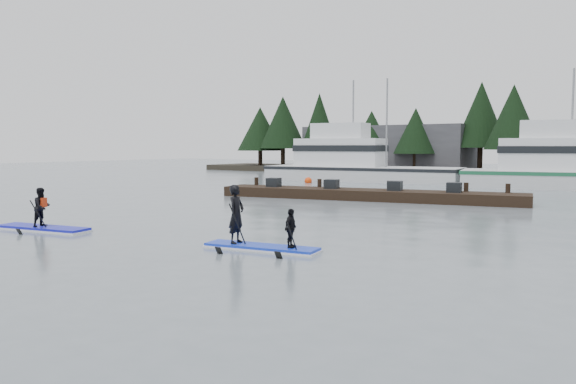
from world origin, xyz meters
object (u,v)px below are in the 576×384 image
Objects in this scene: paddleboard_solo at (42,217)px; fishing_boat_medium at (575,179)px; floating_dock at (367,195)px; paddleboard_duo at (255,228)px; fishing_boat_large at (356,172)px.

fishing_boat_medium is at bearing 57.30° from paddleboard_solo.
paddleboard_duo is at bearing -86.50° from floating_dock.
floating_dock is at bearing -130.99° from fishing_boat_medium.
fishing_boat_large is at bearing 168.77° from fishing_boat_medium.
paddleboard_duo reaches higher than paddleboard_solo.
floating_dock is at bearing 95.39° from paddleboard_duo.
floating_dock is 4.48× the size of paddleboard_solo.
paddleboard_duo is (8.14, 1.51, 0.13)m from paddleboard_solo.
paddleboard_duo is (12.62, -28.99, -0.10)m from fishing_boat_large.
fishing_boat_large is 16.29m from fishing_boat_medium.
paddleboard_solo is 8.28m from paddleboard_duo.
fishing_boat_large reaches higher than paddleboard_solo.
fishing_boat_large reaches higher than paddleboard_duo.
fishing_boat_large reaches higher than fishing_boat_medium.
paddleboard_duo is at bearing -1.43° from paddleboard_solo.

